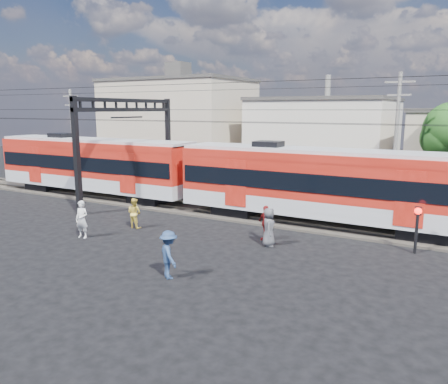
{
  "coord_description": "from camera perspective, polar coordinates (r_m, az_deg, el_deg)",
  "views": [
    {
      "loc": [
        10.04,
        -14.59,
        6.24
      ],
      "look_at": [
        -0.91,
        5.0,
        1.97
      ],
      "focal_mm": 35.0,
      "sensor_mm": 36.0,
      "label": 1
    }
  ],
  "objects": [
    {
      "name": "rail_far",
      "position": [
        26.12,
        5.78,
        -2.69
      ],
      "size": [
        70.0,
        0.12,
        0.12
      ],
      "primitive_type": "cube",
      "color": "#59544C",
      "rests_on": "track_bed"
    },
    {
      "name": "pedestrian_a",
      "position": [
        22.52,
        -18.08,
        -3.42
      ],
      "size": [
        0.73,
        0.53,
        1.85
      ],
      "primitive_type": "imported",
      "rotation": [
        0.0,
        0.0,
        0.14
      ],
      "color": "silver",
      "rests_on": "ground"
    },
    {
      "name": "pedestrian_e",
      "position": [
        20.22,
        5.87,
        -4.59
      ],
      "size": [
        0.85,
        1.03,
        1.8
      ],
      "primitive_type": "imported",
      "rotation": [
        0.0,
        0.0,
        1.94
      ],
      "color": "#4A4A4F",
      "rests_on": "ground"
    },
    {
      "name": "utility_pole_mid",
      "position": [
        29.92,
        21.55,
        6.77
      ],
      "size": [
        1.8,
        0.24,
        8.5
      ],
      "color": "slate",
      "rests_on": "ground"
    },
    {
      "name": "commuter_train",
      "position": [
        23.79,
        13.28,
        1.2
      ],
      "size": [
        50.3,
        3.08,
        4.17
      ],
      "color": "black",
      "rests_on": "ground"
    },
    {
      "name": "catenary",
      "position": [
        29.34,
        -10.5,
        8.45
      ],
      "size": [
        70.0,
        9.3,
        7.52
      ],
      "color": "black",
      "rests_on": "ground"
    },
    {
      "name": "crossing_signal",
      "position": [
        20.72,
        23.93,
        -3.5
      ],
      "size": [
        0.31,
        0.31,
        2.11
      ],
      "color": "black",
      "rests_on": "ground"
    },
    {
      "name": "building_west",
      "position": [
        47.15,
        -5.87,
        8.8
      ],
      "size": [
        14.28,
        10.2,
        9.3
      ],
      "color": "tan",
      "rests_on": "ground"
    },
    {
      "name": "rail_near",
      "position": [
        24.79,
        4.39,
        -3.4
      ],
      "size": [
        70.0,
        0.12,
        0.12
      ],
      "primitive_type": "cube",
      "color": "#59544C",
      "rests_on": "track_bed"
    },
    {
      "name": "utility_pole_west",
      "position": [
        42.99,
        -19.2,
        7.57
      ],
      "size": [
        1.8,
        0.24,
        8.0
      ],
      "color": "slate",
      "rests_on": "ground"
    },
    {
      "name": "pedestrian_d",
      "position": [
        21.09,
        5.46,
        -4.05
      ],
      "size": [
        1.09,
        0.85,
        1.72
      ],
      "primitive_type": "imported",
      "rotation": [
        0.0,
        0.0,
        -0.5
      ],
      "color": "maroon",
      "rests_on": "ground"
    },
    {
      "name": "ground",
      "position": [
        18.78,
        -5.08,
        -8.67
      ],
      "size": [
        120.0,
        120.0,
        0.0
      ],
      "primitive_type": "plane",
      "color": "black",
      "rests_on": "ground"
    },
    {
      "name": "building_midwest",
      "position": [
        43.38,
        13.14,
        7.09
      ],
      "size": [
        12.24,
        12.24,
        7.3
      ],
      "color": "#BEB5A6",
      "rests_on": "ground"
    },
    {
      "name": "track_bed",
      "position": [
        25.48,
        5.1,
        -3.3
      ],
      "size": [
        70.0,
        3.4,
        0.12
      ],
      "primitive_type": "cube",
      "color": "#2D2823",
      "rests_on": "ground"
    },
    {
      "name": "pedestrian_b",
      "position": [
        23.68,
        -11.63,
        -2.71
      ],
      "size": [
        0.79,
        0.62,
        1.62
      ],
      "primitive_type": "imported",
      "rotation": [
        0.0,
        0.0,
        3.15
      ],
      "color": "gold",
      "rests_on": "ground"
    },
    {
      "name": "pedestrian_c",
      "position": [
        16.52,
        -7.22,
        -8.12
      ],
      "size": [
        1.36,
        1.24,
        1.83
      ],
      "primitive_type": "imported",
      "rotation": [
        0.0,
        0.0,
        2.52
      ],
      "color": "navy",
      "rests_on": "ground"
    }
  ]
}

